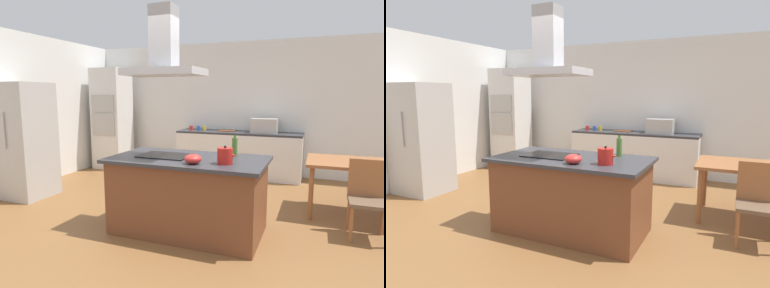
% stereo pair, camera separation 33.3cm
% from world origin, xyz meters
% --- Properties ---
extents(ground, '(16.00, 16.00, 0.00)m').
position_xyz_m(ground, '(0.00, 1.50, 0.00)').
color(ground, brown).
extents(wall_back, '(7.20, 0.10, 2.70)m').
position_xyz_m(wall_back, '(0.00, 3.25, 1.35)').
color(wall_back, white).
rests_on(wall_back, ground).
extents(wall_left, '(0.10, 8.80, 2.70)m').
position_xyz_m(wall_left, '(-3.45, 1.00, 1.35)').
color(wall_left, white).
rests_on(wall_left, ground).
extents(kitchen_island, '(1.83, 1.01, 0.90)m').
position_xyz_m(kitchen_island, '(0.00, 0.00, 0.45)').
color(kitchen_island, brown).
rests_on(kitchen_island, ground).
extents(cooktop, '(0.60, 0.44, 0.01)m').
position_xyz_m(cooktop, '(-0.30, 0.00, 0.91)').
color(cooktop, black).
rests_on(cooktop, kitchen_island).
extents(tea_kettle, '(0.22, 0.17, 0.20)m').
position_xyz_m(tea_kettle, '(0.49, -0.18, 0.99)').
color(tea_kettle, '#B21E19').
rests_on(tea_kettle, kitchen_island).
extents(olive_oil_bottle, '(0.07, 0.07, 0.27)m').
position_xyz_m(olive_oil_bottle, '(0.48, 0.33, 1.01)').
color(olive_oil_bottle, '#47722D').
rests_on(olive_oil_bottle, kitchen_island).
extents(mixing_bowl, '(0.19, 0.19, 0.10)m').
position_xyz_m(mixing_bowl, '(0.17, -0.29, 0.95)').
color(mixing_bowl, red).
rests_on(mixing_bowl, kitchen_island).
extents(back_counter, '(2.46, 0.62, 0.90)m').
position_xyz_m(back_counter, '(-0.07, 2.88, 0.45)').
color(back_counter, silver).
rests_on(back_counter, ground).
extents(countertop_microwave, '(0.50, 0.38, 0.28)m').
position_xyz_m(countertop_microwave, '(0.43, 2.88, 1.04)').
color(countertop_microwave, '#B2AFAA').
rests_on(countertop_microwave, back_counter).
extents(coffee_mug_red, '(0.08, 0.08, 0.09)m').
position_xyz_m(coffee_mug_red, '(-1.07, 2.83, 0.95)').
color(coffee_mug_red, red).
rests_on(coffee_mug_red, back_counter).
extents(coffee_mug_blue, '(0.08, 0.08, 0.09)m').
position_xyz_m(coffee_mug_blue, '(-0.91, 2.85, 0.95)').
color(coffee_mug_blue, '#2D56B2').
rests_on(coffee_mug_blue, back_counter).
extents(coffee_mug_yellow, '(0.08, 0.08, 0.09)m').
position_xyz_m(coffee_mug_yellow, '(-0.81, 2.90, 0.95)').
color(coffee_mug_yellow, gold).
rests_on(coffee_mug_yellow, back_counter).
extents(cutting_board, '(0.34, 0.24, 0.02)m').
position_xyz_m(cutting_board, '(-0.32, 2.93, 0.91)').
color(cutting_board, brown).
rests_on(cutting_board, back_counter).
extents(wall_oven_stack, '(0.70, 0.66, 2.20)m').
position_xyz_m(wall_oven_stack, '(-2.90, 2.65, 1.10)').
color(wall_oven_stack, silver).
rests_on(wall_oven_stack, ground).
extents(refrigerator, '(0.80, 0.73, 1.82)m').
position_xyz_m(refrigerator, '(-2.98, 0.34, 0.91)').
color(refrigerator, '#B2AFAA').
rests_on(refrigerator, ground).
extents(dining_table, '(1.40, 0.90, 0.75)m').
position_xyz_m(dining_table, '(1.98, 1.28, 0.67)').
color(dining_table, '#995B33').
rests_on(dining_table, ground).
extents(chair_facing_island, '(0.42, 0.42, 0.89)m').
position_xyz_m(chair_facing_island, '(1.98, 0.61, 0.51)').
color(chair_facing_island, brown).
rests_on(chair_facing_island, ground).
extents(range_hood, '(0.90, 0.55, 0.78)m').
position_xyz_m(range_hood, '(-0.30, 0.00, 2.10)').
color(range_hood, '#ADADB2').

